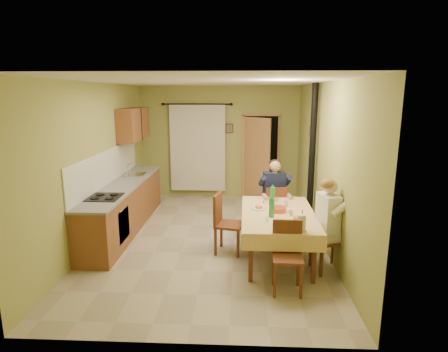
{
  "coord_description": "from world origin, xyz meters",
  "views": [
    {
      "loc": [
        0.56,
        -6.48,
        2.6
      ],
      "look_at": [
        0.25,
        0.1,
        1.15
      ],
      "focal_mm": 30.0,
      "sensor_mm": 36.0,
      "label": 1
    }
  ],
  "objects_px": {
    "dining_table": "(277,235)",
    "stove_flue": "(311,178)",
    "chair_near": "(287,271)",
    "man_right": "(330,214)",
    "man_far": "(275,189)",
    "chair_right": "(328,252)",
    "chair_far": "(274,219)",
    "chair_left": "(228,235)"
  },
  "relations": [
    {
      "from": "dining_table",
      "to": "stove_flue",
      "type": "bearing_deg",
      "value": 62.24
    },
    {
      "from": "chair_near",
      "to": "man_right",
      "type": "xyz_separation_m",
      "value": [
        0.68,
        0.65,
        0.59
      ]
    },
    {
      "from": "dining_table",
      "to": "man_far",
      "type": "relative_size",
      "value": 1.39
    },
    {
      "from": "dining_table",
      "to": "chair_right",
      "type": "bearing_deg",
      "value": -28.89
    },
    {
      "from": "chair_near",
      "to": "man_right",
      "type": "distance_m",
      "value": 1.11
    },
    {
      "from": "chair_near",
      "to": "man_far",
      "type": "relative_size",
      "value": 0.68
    },
    {
      "from": "chair_far",
      "to": "man_far",
      "type": "height_order",
      "value": "man_far"
    },
    {
      "from": "stove_flue",
      "to": "chair_far",
      "type": "bearing_deg",
      "value": -155.53
    },
    {
      "from": "chair_far",
      "to": "stove_flue",
      "type": "xyz_separation_m",
      "value": [
        0.71,
        0.33,
        0.74
      ]
    },
    {
      "from": "chair_left",
      "to": "chair_far",
      "type": "bearing_deg",
      "value": 148.59
    },
    {
      "from": "dining_table",
      "to": "chair_right",
      "type": "xyz_separation_m",
      "value": [
        0.72,
        -0.41,
        -0.09
      ]
    },
    {
      "from": "man_far",
      "to": "chair_left",
      "type": "bearing_deg",
      "value": -140.52
    },
    {
      "from": "dining_table",
      "to": "chair_near",
      "type": "distance_m",
      "value": 1.06
    },
    {
      "from": "chair_left",
      "to": "man_right",
      "type": "bearing_deg",
      "value": 80.29
    },
    {
      "from": "man_right",
      "to": "stove_flue",
      "type": "height_order",
      "value": "stove_flue"
    },
    {
      "from": "chair_far",
      "to": "chair_right",
      "type": "xyz_separation_m",
      "value": [
        0.69,
        -1.47,
        0.0
      ]
    },
    {
      "from": "dining_table",
      "to": "man_far",
      "type": "xyz_separation_m",
      "value": [
        0.03,
        1.07,
        0.5
      ]
    },
    {
      "from": "dining_table",
      "to": "chair_right",
      "type": "relative_size",
      "value": 1.95
    },
    {
      "from": "chair_near",
      "to": "stove_flue",
      "type": "bearing_deg",
      "value": -104.61
    },
    {
      "from": "chair_far",
      "to": "chair_left",
      "type": "height_order",
      "value": "chair_left"
    },
    {
      "from": "chair_far",
      "to": "chair_right",
      "type": "bearing_deg",
      "value": -72.66
    },
    {
      "from": "chair_left",
      "to": "stove_flue",
      "type": "xyz_separation_m",
      "value": [
        1.54,
        1.21,
        0.73
      ]
    },
    {
      "from": "man_far",
      "to": "man_right",
      "type": "height_order",
      "value": "same"
    },
    {
      "from": "chair_near",
      "to": "man_far",
      "type": "distance_m",
      "value": 2.21
    },
    {
      "from": "dining_table",
      "to": "chair_near",
      "type": "xyz_separation_m",
      "value": [
        0.03,
        -1.06,
        -0.09
      ]
    },
    {
      "from": "chair_right",
      "to": "stove_flue",
      "type": "height_order",
      "value": "stove_flue"
    },
    {
      "from": "chair_far",
      "to": "chair_near",
      "type": "distance_m",
      "value": 2.12
    },
    {
      "from": "dining_table",
      "to": "chair_far",
      "type": "xyz_separation_m",
      "value": [
        0.03,
        1.06,
        -0.09
      ]
    },
    {
      "from": "chair_right",
      "to": "chair_near",
      "type": "bearing_deg",
      "value": 119.12
    },
    {
      "from": "dining_table",
      "to": "man_right",
      "type": "xyz_separation_m",
      "value": [
        0.71,
        -0.41,
        0.5
      ]
    },
    {
      "from": "chair_right",
      "to": "man_far",
      "type": "relative_size",
      "value": 0.71
    },
    {
      "from": "chair_far",
      "to": "chair_right",
      "type": "height_order",
      "value": "chair_right"
    },
    {
      "from": "man_far",
      "to": "man_right",
      "type": "xyz_separation_m",
      "value": [
        0.68,
        -1.49,
        0.0
      ]
    },
    {
      "from": "chair_right",
      "to": "man_right",
      "type": "xyz_separation_m",
      "value": [
        -0.01,
        -0.0,
        0.59
      ]
    },
    {
      "from": "chair_right",
      "to": "man_far",
      "type": "xyz_separation_m",
      "value": [
        -0.69,
        1.48,
        0.59
      ]
    },
    {
      "from": "man_far",
      "to": "stove_flue",
      "type": "distance_m",
      "value": 0.8
    },
    {
      "from": "dining_table",
      "to": "chair_far",
      "type": "height_order",
      "value": "chair_far"
    },
    {
      "from": "dining_table",
      "to": "man_far",
      "type": "distance_m",
      "value": 1.18
    },
    {
      "from": "man_right",
      "to": "chair_left",
      "type": "bearing_deg",
      "value": 54.45
    },
    {
      "from": "man_right",
      "to": "dining_table",
      "type": "bearing_deg",
      "value": 45.72
    },
    {
      "from": "man_far",
      "to": "stove_flue",
      "type": "height_order",
      "value": "stove_flue"
    },
    {
      "from": "man_far",
      "to": "man_right",
      "type": "bearing_deg",
      "value": -73.29
    }
  ]
}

